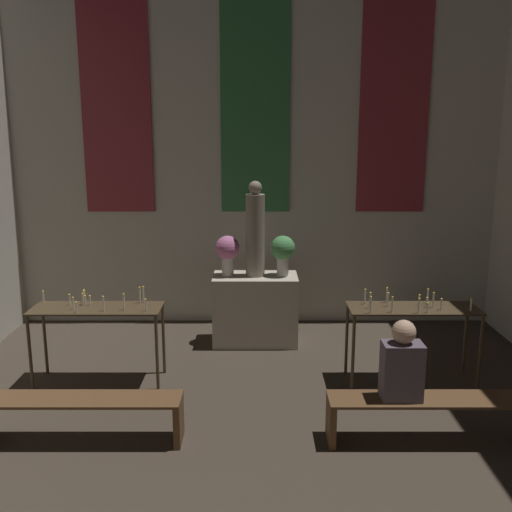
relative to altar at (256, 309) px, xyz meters
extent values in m
cube|color=beige|center=(0.00, 0.97, 2.15)|extent=(7.21, 0.12, 5.24)
cube|color=maroon|center=(-1.95, 0.89, 2.68)|extent=(0.98, 0.03, 2.93)
cube|color=#33723F|center=(0.00, 0.89, 2.68)|extent=(0.98, 0.03, 2.93)
cube|color=maroon|center=(1.95, 0.89, 2.68)|extent=(0.98, 0.03, 2.93)
cube|color=#BCB29E|center=(0.00, 0.00, 0.00)|extent=(1.13, 0.62, 0.93)
cylinder|color=gray|center=(0.00, 0.00, 1.01)|extent=(0.25, 0.25, 1.08)
sphere|color=gray|center=(0.00, 0.00, 1.64)|extent=(0.17, 0.17, 0.17)
cylinder|color=beige|center=(-0.37, 0.00, 0.60)|extent=(0.16, 0.16, 0.27)
sphere|color=#C66B9E|center=(-0.37, 0.00, 0.85)|extent=(0.32, 0.32, 0.32)
cylinder|color=beige|center=(0.37, 0.00, 0.60)|extent=(0.16, 0.16, 0.27)
sphere|color=#4C9351|center=(0.37, 0.00, 0.85)|extent=(0.32, 0.32, 0.32)
cube|color=#473823|center=(-1.77, -1.26, 0.41)|extent=(1.45, 0.51, 0.02)
cylinder|color=#473823|center=(-2.47, -1.48, -0.04)|extent=(0.04, 0.04, 0.86)
cylinder|color=#473823|center=(-1.08, -1.48, -0.04)|extent=(0.04, 0.04, 0.86)
cylinder|color=#473823|center=(-2.47, -1.03, -0.04)|extent=(0.04, 0.04, 0.86)
cylinder|color=#473823|center=(-1.08, -1.03, -0.04)|extent=(0.04, 0.04, 0.86)
cylinder|color=silver|center=(-2.44, -1.05, 0.47)|extent=(0.02, 0.02, 0.12)
sphere|color=#F9CC4C|center=(-2.44, -1.05, 0.54)|extent=(0.02, 0.02, 0.02)
cylinder|color=silver|center=(-2.00, -1.35, 0.48)|extent=(0.02, 0.02, 0.13)
sphere|color=#F9CC4C|center=(-2.00, -1.35, 0.56)|extent=(0.02, 0.02, 0.02)
cylinder|color=silver|center=(-1.97, -1.06, 0.48)|extent=(0.02, 0.02, 0.13)
sphere|color=#F9CC4C|center=(-1.97, -1.06, 0.56)|extent=(0.02, 0.02, 0.02)
cylinder|color=silver|center=(-1.94, -1.46, 0.47)|extent=(0.02, 0.02, 0.11)
sphere|color=#F9CC4C|center=(-1.94, -1.46, 0.53)|extent=(0.02, 0.02, 0.02)
cylinder|color=silver|center=(-1.44, -1.36, 0.50)|extent=(0.02, 0.02, 0.17)
sphere|color=#F9CC4C|center=(-1.44, -1.36, 0.60)|extent=(0.02, 0.02, 0.02)
cylinder|color=silver|center=(-1.93, -1.16, 0.46)|extent=(0.02, 0.02, 0.09)
sphere|color=#F9CC4C|center=(-1.93, -1.16, 0.52)|extent=(0.02, 0.02, 0.02)
cylinder|color=silver|center=(-1.95, -1.18, 0.48)|extent=(0.02, 0.02, 0.12)
sphere|color=#F9CC4C|center=(-1.95, -1.18, 0.55)|extent=(0.02, 0.02, 0.02)
cylinder|color=silver|center=(-1.28, -1.07, 0.50)|extent=(0.02, 0.02, 0.17)
sphere|color=#F9CC4C|center=(-1.28, -1.07, 0.60)|extent=(0.02, 0.02, 0.02)
cylinder|color=silver|center=(-1.94, -1.15, 0.49)|extent=(0.02, 0.02, 0.14)
sphere|color=#F9CC4C|center=(-1.94, -1.15, 0.57)|extent=(0.02, 0.02, 0.02)
cylinder|color=silver|center=(-2.10, -1.17, 0.47)|extent=(0.02, 0.02, 0.11)
sphere|color=#F9CC4C|center=(-2.10, -1.17, 0.54)|extent=(0.02, 0.02, 0.02)
cylinder|color=silver|center=(-1.19, -1.41, 0.48)|extent=(0.02, 0.02, 0.13)
sphere|color=#F9CC4C|center=(-1.19, -1.41, 0.56)|extent=(0.02, 0.02, 0.02)
cylinder|color=silver|center=(-1.66, -1.39, 0.49)|extent=(0.02, 0.02, 0.15)
sphere|color=#F9CC4C|center=(-1.66, -1.39, 0.58)|extent=(0.02, 0.02, 0.02)
cylinder|color=silver|center=(-1.32, -1.09, 0.50)|extent=(0.02, 0.02, 0.17)
sphere|color=#F9CC4C|center=(-1.32, -1.09, 0.60)|extent=(0.02, 0.02, 0.02)
cylinder|color=silver|center=(-1.87, -1.18, 0.46)|extent=(0.02, 0.02, 0.10)
sphere|color=#F9CC4C|center=(-1.87, -1.18, 0.53)|extent=(0.02, 0.02, 0.02)
cube|color=#473823|center=(1.77, -1.26, 0.41)|extent=(1.45, 0.51, 0.02)
cylinder|color=#473823|center=(1.08, -1.48, -0.04)|extent=(0.04, 0.04, 0.86)
cylinder|color=#473823|center=(2.47, -1.48, -0.04)|extent=(0.04, 0.04, 0.86)
cylinder|color=#473823|center=(1.08, -1.03, -0.04)|extent=(0.04, 0.04, 0.86)
cylinder|color=#473823|center=(2.47, -1.03, -0.04)|extent=(0.04, 0.04, 0.86)
cylinder|color=silver|center=(2.05, -1.35, 0.47)|extent=(0.02, 0.02, 0.11)
sphere|color=#F9CC4C|center=(2.05, -1.35, 0.54)|extent=(0.02, 0.02, 0.02)
cylinder|color=silver|center=(1.49, -1.43, 0.49)|extent=(0.02, 0.02, 0.16)
sphere|color=#F9CC4C|center=(1.49, -1.43, 0.59)|extent=(0.02, 0.02, 0.02)
cylinder|color=silver|center=(1.50, -1.22, 0.49)|extent=(0.02, 0.02, 0.14)
sphere|color=#F9CC4C|center=(1.50, -1.22, 0.57)|extent=(0.02, 0.02, 0.02)
cylinder|color=silver|center=(1.97, -1.12, 0.50)|extent=(0.02, 0.02, 0.16)
sphere|color=#F9CC4C|center=(1.97, -1.12, 0.59)|extent=(0.02, 0.02, 0.02)
cylinder|color=silver|center=(1.85, -1.20, 0.47)|extent=(0.02, 0.02, 0.11)
sphere|color=#F9CC4C|center=(1.85, -1.20, 0.54)|extent=(0.02, 0.02, 0.02)
cylinder|color=silver|center=(1.25, -1.47, 0.50)|extent=(0.02, 0.02, 0.17)
sphere|color=#F9CC4C|center=(1.25, -1.47, 0.60)|extent=(0.02, 0.02, 0.02)
cylinder|color=silver|center=(1.87, -1.45, 0.46)|extent=(0.02, 0.02, 0.10)
sphere|color=#F9CC4C|center=(1.87, -1.45, 0.52)|extent=(0.02, 0.02, 0.02)
cylinder|color=silver|center=(1.25, -1.13, 0.50)|extent=(0.02, 0.02, 0.16)
sphere|color=#F9CC4C|center=(1.25, -1.13, 0.59)|extent=(0.02, 0.02, 0.02)
cylinder|color=silver|center=(1.28, -1.28, 0.50)|extent=(0.02, 0.02, 0.16)
sphere|color=#F9CC4C|center=(1.28, -1.28, 0.59)|extent=(0.02, 0.02, 0.02)
cylinder|color=silver|center=(1.52, -1.06, 0.49)|extent=(0.02, 0.02, 0.16)
sphere|color=#F9CC4C|center=(1.52, -1.06, 0.58)|extent=(0.02, 0.02, 0.02)
cylinder|color=silver|center=(1.99, -1.26, 0.49)|extent=(0.02, 0.02, 0.16)
sphere|color=#F9CC4C|center=(1.99, -1.26, 0.59)|extent=(0.02, 0.02, 0.02)
cylinder|color=silver|center=(2.37, -1.38, 0.48)|extent=(0.02, 0.02, 0.13)
sphere|color=#F9CC4C|center=(2.37, -1.38, 0.56)|extent=(0.02, 0.02, 0.02)
cylinder|color=silver|center=(1.92, -1.27, 0.47)|extent=(0.02, 0.02, 0.10)
sphere|color=#F9CC4C|center=(1.92, -1.27, 0.53)|extent=(0.02, 0.02, 0.02)
cylinder|color=silver|center=(1.77, -1.46, 0.49)|extent=(0.02, 0.02, 0.15)
sphere|color=#F9CC4C|center=(1.77, -1.46, 0.58)|extent=(0.02, 0.02, 0.02)
cube|color=brown|center=(-1.60, -2.57, -0.05)|extent=(1.86, 0.36, 0.03)
cube|color=brown|center=(-0.70, -2.57, -0.26)|extent=(0.06, 0.32, 0.41)
cube|color=brown|center=(1.60, -2.57, -0.05)|extent=(1.86, 0.36, 0.03)
cube|color=brown|center=(0.70, -2.57, -0.26)|extent=(0.06, 0.32, 0.41)
cube|color=#564C56|center=(1.32, -2.57, 0.23)|extent=(0.36, 0.24, 0.53)
sphere|color=tan|center=(1.32, -2.57, 0.60)|extent=(0.22, 0.22, 0.22)
camera|label=1|loc=(0.01, -7.37, 2.32)|focal=40.00mm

